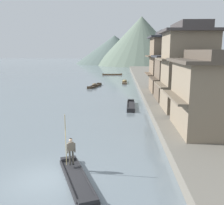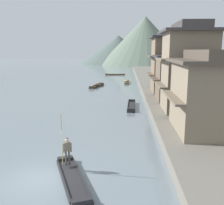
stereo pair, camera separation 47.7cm
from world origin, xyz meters
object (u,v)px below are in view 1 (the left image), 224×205
(house_waterfront_second, at_px, (187,68))
(house_waterfront_tall, at_px, (176,75))
(boat_moored_second, at_px, (112,75))
(boatman_person, at_px, (71,148))
(boat_moored_nearest, at_px, (95,86))
(boat_moored_third, at_px, (125,82))
(house_waterfront_nearest, at_px, (214,92))
(house_waterfront_narrow, at_px, (165,62))
(boat_foreground_poled, at_px, (77,179))
(boat_moored_far, at_px, (131,106))

(house_waterfront_second, relative_size, house_waterfront_tall, 1.42)
(boat_moored_second, height_order, house_waterfront_second, house_waterfront_second)
(boatman_person, relative_size, boat_moored_nearest, 0.53)
(boat_moored_nearest, height_order, house_waterfront_tall, house_waterfront_tall)
(boatman_person, bearing_deg, boat_moored_third, 85.00)
(house_waterfront_nearest, xyz_separation_m, house_waterfront_narrow, (-0.51, 18.84, 1.31))
(boat_foreground_poled, height_order, boatman_person, boatman_person)
(boat_moored_third, bearing_deg, boat_moored_nearest, -132.92)
(house_waterfront_nearest, bearing_deg, boatman_person, -150.74)
(boat_foreground_poled, relative_size, house_waterfront_tall, 0.84)
(house_waterfront_tall, bearing_deg, house_waterfront_narrow, 92.65)
(boat_moored_second, distance_m, boat_moored_far, 41.06)
(boat_moored_second, xyz_separation_m, boat_moored_third, (3.28, -17.21, 0.08))
(boat_moored_far, xyz_separation_m, house_waterfront_nearest, (5.78, -11.35, 3.65))
(house_waterfront_tall, bearing_deg, boat_moored_far, -167.03)
(house_waterfront_second, xyz_separation_m, house_waterfront_tall, (0.08, 5.68, -1.30))
(boat_moored_second, height_order, house_waterfront_narrow, house_waterfront_narrow)
(boatman_person, xyz_separation_m, house_waterfront_second, (9.54, 12.47, 3.73))
(house_waterfront_nearest, height_order, house_waterfront_tall, same)
(boat_moored_second, distance_m, house_waterfront_tall, 40.86)
(boat_foreground_poled, relative_size, boat_moored_nearest, 0.90)
(boat_foreground_poled, bearing_deg, boat_moored_nearest, 94.45)
(boatman_person, height_order, boat_moored_third, boatman_person)
(house_waterfront_nearest, distance_m, house_waterfront_narrow, 18.90)
(boatman_person, bearing_deg, boat_foreground_poled, -66.90)
(house_waterfront_nearest, bearing_deg, boat_moored_nearest, 112.73)
(house_waterfront_nearest, bearing_deg, boat_moored_second, 100.40)
(boat_foreground_poled, height_order, boat_moored_second, boat_moored_second)
(boatman_person, relative_size, house_waterfront_nearest, 0.44)
(house_waterfront_nearest, distance_m, house_waterfront_second, 7.08)
(boat_moored_second, relative_size, house_waterfront_nearest, 0.80)
(boat_moored_third, bearing_deg, boat_foreground_poled, -94.11)
(boatman_person, bearing_deg, house_waterfront_nearest, 29.26)
(boat_moored_nearest, height_order, house_waterfront_nearest, house_waterfront_nearest)
(boatman_person, distance_m, boat_moored_second, 57.76)
(boat_moored_third, height_order, house_waterfront_tall, house_waterfront_tall)
(boat_foreground_poled, height_order, house_waterfront_nearest, house_waterfront_nearest)
(boat_moored_far, bearing_deg, boatman_person, -103.56)
(boat_moored_far, bearing_deg, house_waterfront_narrow, 54.92)
(boat_moored_nearest, bearing_deg, boat_moored_far, -70.18)
(boat_moored_nearest, bearing_deg, boat_moored_second, 83.94)
(boat_moored_nearest, bearing_deg, house_waterfront_tall, -53.81)
(boat_moored_third, relative_size, house_waterfront_nearest, 0.77)
(house_waterfront_tall, bearing_deg, house_waterfront_second, -90.76)
(boat_moored_second, bearing_deg, house_waterfront_nearest, -79.60)
(boat_moored_third, xyz_separation_m, boat_moored_far, (0.52, -23.67, -0.06))
(house_waterfront_tall, bearing_deg, boat_moored_nearest, 126.19)
(boat_foreground_poled, bearing_deg, boat_moored_far, 79.00)
(boat_moored_far, bearing_deg, house_waterfront_tall, 12.97)
(boat_moored_nearest, xyz_separation_m, boat_moored_far, (6.29, -17.46, -0.07))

